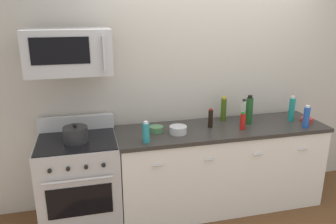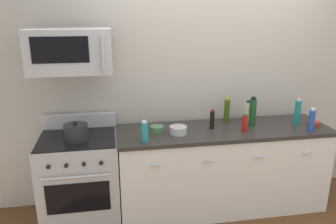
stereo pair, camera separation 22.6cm
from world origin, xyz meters
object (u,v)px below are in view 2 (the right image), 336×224
object	(u,v)px
range_oven	(81,179)
bottle_wine_green	(252,112)
bottle_sparkling_teal	(297,112)
bottle_olive_oil	(227,110)
bowl_red_small	(313,123)
bottle_soy_sauce_dark	(212,119)
bowl_green_glaze	(157,129)
bottle_soda_blue	(312,120)
stockpot	(76,132)
bottle_hot_sauce_red	(245,123)
bowl_steel_prep	(178,130)
microwave	(70,51)
bottle_vinegar_white	(248,111)
bottle_dish_soap	(144,132)

from	to	relation	value
range_oven	bottle_wine_green	distance (m)	1.91
bottle_sparkling_teal	bottle_olive_oil	xyz separation A→B (m)	(-0.73, 0.19, -0.00)
bowl_red_small	bottle_olive_oil	bearing A→B (deg)	163.50
bottle_soy_sauce_dark	bowl_green_glaze	world-z (taller)	bottle_soy_sauce_dark
bottle_soda_blue	stockpot	xyz separation A→B (m)	(-2.34, 0.17, -0.04)
bottle_soda_blue	bottle_hot_sauce_red	distance (m)	0.68
range_oven	bottle_soy_sauce_dark	world-z (taller)	bottle_soy_sauce_dark
range_oven	bottle_olive_oil	size ratio (longest dim) A/B	3.87
bowl_red_small	bowl_steel_prep	size ratio (longest dim) A/B	0.75
bottle_olive_oil	bottle_soy_sauce_dark	world-z (taller)	bottle_olive_oil
bottle_soy_sauce_dark	microwave	bearing A→B (deg)	179.31
bottle_soda_blue	bottle_sparkling_teal	xyz separation A→B (m)	(-0.02, 0.23, 0.02)
bottle_olive_oil	microwave	bearing A→B (deg)	-174.32
bottle_sparkling_teal	stockpot	xyz separation A→B (m)	(-2.31, -0.07, -0.06)
microwave	bottle_hot_sauce_red	size ratio (longest dim) A/B	4.02
bottle_soda_blue	bowl_steel_prep	distance (m)	1.36
microwave	bottle_soda_blue	size ratio (longest dim) A/B	3.07
bowl_steel_prep	bottle_soy_sauce_dark	bearing A→B (deg)	14.02
bottle_wine_green	bowl_red_small	distance (m)	0.68
bottle_vinegar_white	bowl_green_glaze	size ratio (longest dim) A/B	1.68
stockpot	microwave	bearing A→B (deg)	89.87
bottle_dish_soap	stockpot	xyz separation A→B (m)	(-0.64, 0.16, -0.02)
bottle_wine_green	stockpot	distance (m)	1.81
bottle_vinegar_white	bowl_green_glaze	world-z (taller)	bottle_vinegar_white
bottle_sparkling_teal	bowl_steel_prep	xyz separation A→B (m)	(-1.33, -0.08, -0.09)
bottle_sparkling_teal	bottle_vinegar_white	world-z (taller)	bottle_sparkling_teal
microwave	bottle_soda_blue	xyz separation A→B (m)	(2.33, -0.26, -0.72)
bottle_wine_green	bottle_soy_sauce_dark	xyz separation A→B (m)	(-0.44, -0.01, -0.05)
bowl_steel_prep	bowl_green_glaze	distance (m)	0.22
bottle_soda_blue	bottle_vinegar_white	size ratio (longest dim) A/B	1.04
bottle_soda_blue	bowl_steel_prep	xyz separation A→B (m)	(-1.35, 0.15, -0.07)
bottle_hot_sauce_red	bottle_wine_green	size ratio (longest dim) A/B	0.58
bottle_hot_sauce_red	bowl_green_glaze	xyz separation A→B (m)	(-0.88, 0.14, -0.06)
bottle_hot_sauce_red	bowl_green_glaze	bearing A→B (deg)	170.93
range_oven	bowl_red_small	size ratio (longest dim) A/B	8.17
bowl_red_small	bottle_sparkling_teal	bearing A→B (deg)	154.66
bowl_red_small	bowl_steel_prep	world-z (taller)	bowl_steel_prep
range_oven	bottle_olive_oil	world-z (taller)	bottle_olive_oil
bottle_vinegar_white	bottle_hot_sauce_red	bearing A→B (deg)	-117.30
range_oven	bottle_hot_sauce_red	world-z (taller)	bottle_hot_sauce_red
bowl_red_small	stockpot	world-z (taller)	stockpot
bowl_red_small	bowl_green_glaze	world-z (taller)	bowl_green_glaze
bottle_hot_sauce_red	bowl_red_small	world-z (taller)	bottle_hot_sauce_red
bottle_sparkling_teal	bottle_soy_sauce_dark	distance (m)	0.95
bottle_vinegar_white	stockpot	xyz separation A→B (m)	(-1.82, -0.24, -0.03)
microwave	bottle_wine_green	xyz separation A→B (m)	(1.81, -0.01, -0.68)
range_oven	bowl_steel_prep	size ratio (longest dim) A/B	6.17
range_oven	stockpot	distance (m)	0.53
bottle_hot_sauce_red	bowl_red_small	bearing A→B (deg)	3.70
bottle_olive_oil	bowl_steel_prep	world-z (taller)	bottle_olive_oil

